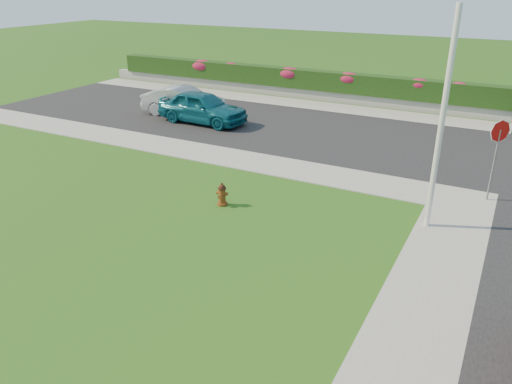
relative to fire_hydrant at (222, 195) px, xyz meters
The scene contains 18 objects.
ground 4.99m from the fire_hydrant, 92.31° to the right, with size 120.00×120.00×0.00m, color black.
street_far 10.42m from the fire_hydrant, 119.95° to the left, with size 26.00×8.00×0.04m, color black.
sidewalk_far 7.40m from the fire_hydrant, 147.01° to the left, with size 24.00×2.00×0.04m, color gray.
curb_corner 7.91m from the fire_hydrant, 30.62° to the left, with size 2.00×2.00×0.04m, color gray.
sidewalk_beyond 14.08m from the fire_hydrant, 94.89° to the left, with size 34.00×2.00×0.04m, color gray.
retaining_wall 15.57m from the fire_hydrant, 94.42° to the left, with size 34.00×0.40×0.60m, color gray.
hedge 15.69m from the fire_hydrant, 94.39° to the left, with size 32.00×0.90×1.10m, color black.
fire_hydrant is the anchor object (origin of this frame).
sedan_teal 9.93m from the fire_hydrant, 127.21° to the left, with size 1.85×4.61×1.57m, color #0C5160.
sedan_silver 11.64m from the fire_hydrant, 131.42° to the left, with size 1.54×4.43×1.46m, color #A1A4A9.
utility_pole 6.85m from the fire_hydrant, 14.13° to the left, with size 0.16×0.16×6.18m, color silver.
stop_sign 8.83m from the fire_hydrant, 30.23° to the left, with size 0.54×0.54×2.73m.
flower_clump_a 19.10m from the fire_hydrant, 125.51° to the left, with size 1.51×0.97×0.76m, color #A91C42.
flower_clump_b 17.90m from the fire_hydrant, 119.65° to the left, with size 1.09×0.70×0.54m, color #A91C42.
flower_clump_c 16.26m from the fire_hydrant, 106.92° to the left, with size 1.46×0.94×0.73m, color #A91C42.
flower_clump_d 15.59m from the fire_hydrant, 93.70° to the left, with size 1.36×0.87×0.68m, color #A91C42.
flower_clump_e 15.84m from the fire_hydrant, 79.27° to the left, with size 1.22×0.78×0.61m, color #A91C42.
flower_clump_f 16.33m from the fire_hydrant, 72.35° to the left, with size 1.09×0.70×0.55m, color #A91C42.
Camera 1 is at (8.02, -7.40, 6.74)m, focal length 35.00 mm.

